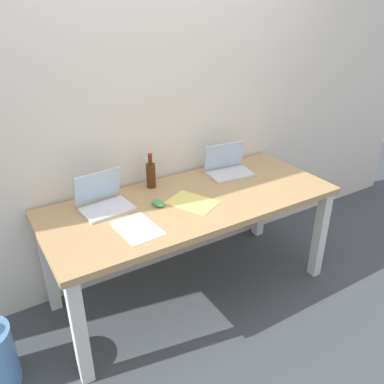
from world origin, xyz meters
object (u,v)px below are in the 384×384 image
(beer_bottle, at_px, (151,174))
(laptop_right, at_px, (228,168))
(laptop_left, at_px, (104,201))
(computer_mouse, at_px, (158,203))
(desk, at_px, (192,211))

(beer_bottle, bearing_deg, laptop_right, -9.21)
(laptop_right, bearing_deg, beer_bottle, 170.79)
(laptop_left, xyz_separation_m, beer_bottle, (0.38, 0.12, 0.04))
(beer_bottle, relative_size, computer_mouse, 2.40)
(beer_bottle, height_order, computer_mouse, beer_bottle)
(desk, distance_m, laptop_right, 0.50)
(desk, distance_m, computer_mouse, 0.25)
(computer_mouse, bearing_deg, laptop_left, 144.85)
(laptop_left, distance_m, laptop_right, 0.95)
(laptop_left, bearing_deg, desk, -18.74)
(laptop_left, distance_m, computer_mouse, 0.33)
(desk, height_order, laptop_right, laptop_right)
(desk, height_order, computer_mouse, computer_mouse)
(desk, height_order, laptop_left, laptop_left)
(beer_bottle, bearing_deg, desk, -64.61)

